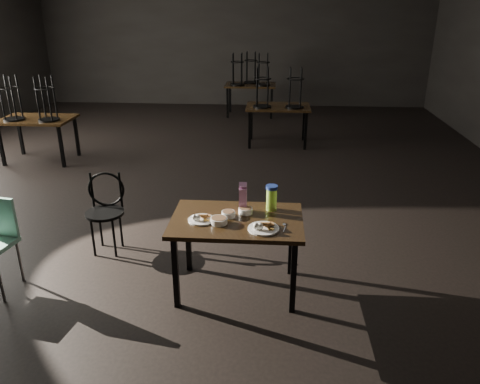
# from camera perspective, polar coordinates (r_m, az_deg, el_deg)

# --- Properties ---
(room) EXTENTS (12.00, 12.04, 3.22)m
(room) POSITION_cam_1_polar(r_m,az_deg,el_deg) (6.64, -5.96, 19.92)
(room) COLOR black
(room) RESTS_ON ground
(main_table) EXTENTS (1.20, 0.80, 0.75)m
(main_table) POSITION_cam_1_polar(r_m,az_deg,el_deg) (4.30, -0.39, -4.22)
(main_table) COLOR black
(main_table) RESTS_ON ground
(plate_left) EXTENTS (0.24, 0.24, 0.08)m
(plate_left) POSITION_cam_1_polar(r_m,az_deg,el_deg) (4.23, -4.77, -3.22)
(plate_left) COLOR white
(plate_left) RESTS_ON main_table
(plate_right) EXTENTS (0.27, 0.27, 0.09)m
(plate_right) POSITION_cam_1_polar(r_m,az_deg,el_deg) (4.06, 2.86, -4.30)
(plate_right) COLOR white
(plate_right) RESTS_ON main_table
(bowl_near) EXTENTS (0.13, 0.13, 0.05)m
(bowl_near) POSITION_cam_1_polar(r_m,az_deg,el_deg) (4.29, -1.43, -2.67)
(bowl_near) COLOR white
(bowl_near) RESTS_ON main_table
(bowl_far) EXTENTS (0.13, 0.13, 0.05)m
(bowl_far) POSITION_cam_1_polar(r_m,az_deg,el_deg) (4.36, 0.66, -2.25)
(bowl_far) COLOR white
(bowl_far) RESTS_ON main_table
(bowl_big) EXTENTS (0.16, 0.16, 0.05)m
(bowl_big) POSITION_cam_1_polar(r_m,az_deg,el_deg) (4.17, -2.60, -3.48)
(bowl_big) COLOR white
(bowl_big) RESTS_ON main_table
(juice_carton) EXTENTS (0.07, 0.07, 0.29)m
(juice_carton) POSITION_cam_1_polar(r_m,az_deg,el_deg) (4.36, 0.36, -0.71)
(juice_carton) COLOR #8C1976
(juice_carton) RESTS_ON main_table
(water_bottle) EXTENTS (0.13, 0.13, 0.25)m
(water_bottle) POSITION_cam_1_polar(r_m,az_deg,el_deg) (4.40, 3.87, -0.67)
(water_bottle) COLOR #A4DD41
(water_bottle) RESTS_ON main_table
(spoon) EXTENTS (0.04, 0.18, 0.01)m
(spoon) POSITION_cam_1_polar(r_m,az_deg,el_deg) (4.16, 5.43, -4.01)
(spoon) COLOR silver
(spoon) RESTS_ON main_table
(bentwood_chair) EXTENTS (0.43, 0.42, 0.87)m
(bentwood_chair) POSITION_cam_1_polar(r_m,az_deg,el_deg) (5.30, -16.07, -1.65)
(bentwood_chair) COLOR black
(bentwood_chair) RESTS_ON ground
(bg_table_left) EXTENTS (1.20, 0.80, 1.48)m
(bg_table_left) POSITION_cam_1_polar(r_m,az_deg,el_deg) (8.69, -23.70, 8.19)
(bg_table_left) COLOR black
(bg_table_left) RESTS_ON ground
(bg_table_right) EXTENTS (1.20, 0.80, 1.48)m
(bg_table_right) POSITION_cam_1_polar(r_m,az_deg,el_deg) (8.99, 4.68, 10.38)
(bg_table_right) COLOR black
(bg_table_right) RESTS_ON ground
(bg_table_far) EXTENTS (1.20, 0.80, 1.48)m
(bg_table_far) POSITION_cam_1_polar(r_m,az_deg,el_deg) (11.44, 1.27, 13.14)
(bg_table_far) COLOR black
(bg_table_far) RESTS_ON ground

